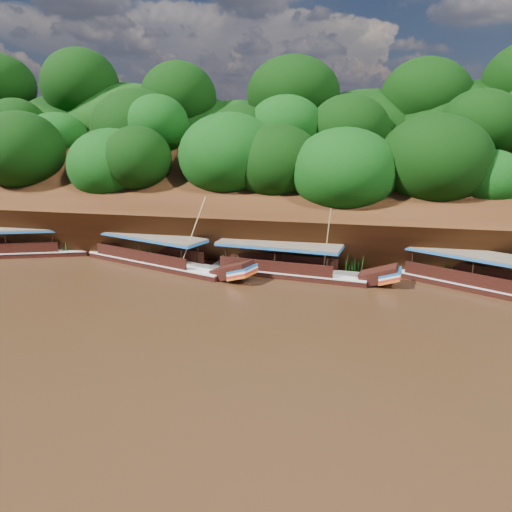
{
  "coord_description": "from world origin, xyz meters",
  "views": [
    {
      "loc": [
        2.45,
        -24.11,
        10.11
      ],
      "look_at": [
        -4.27,
        7.0,
        1.55
      ],
      "focal_mm": 35.0,
      "sensor_mm": 36.0,
      "label": 1
    }
  ],
  "objects_px": {
    "boat_2": "(164,260)",
    "boat_3": "(28,249)",
    "boat_0": "(501,286)",
    "boat_1": "(297,270)"
  },
  "relations": [
    {
      "from": "boat_1",
      "to": "boat_0",
      "type": "bearing_deg",
      "value": 2.86
    },
    {
      "from": "boat_1",
      "to": "boat_2",
      "type": "height_order",
      "value": "boat_2"
    },
    {
      "from": "boat_2",
      "to": "boat_3",
      "type": "xyz_separation_m",
      "value": [
        -11.68,
        0.87,
        -0.01
      ]
    },
    {
      "from": "boat_1",
      "to": "boat_3",
      "type": "bearing_deg",
      "value": -176.23
    },
    {
      "from": "boat_2",
      "to": "boat_0",
      "type": "bearing_deg",
      "value": 16.71
    },
    {
      "from": "boat_1",
      "to": "boat_2",
      "type": "bearing_deg",
      "value": -174.83
    },
    {
      "from": "boat_3",
      "to": "boat_0",
      "type": "bearing_deg",
      "value": -23.43
    },
    {
      "from": "boat_0",
      "to": "boat_3",
      "type": "xyz_separation_m",
      "value": [
        -33.93,
        2.02,
        -0.01
      ]
    },
    {
      "from": "boat_0",
      "to": "boat_2",
      "type": "height_order",
      "value": "boat_2"
    },
    {
      "from": "boat_0",
      "to": "boat_2",
      "type": "distance_m",
      "value": 22.28
    }
  ]
}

